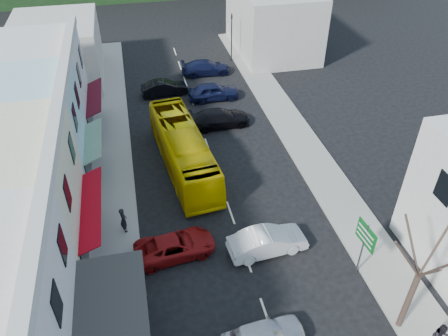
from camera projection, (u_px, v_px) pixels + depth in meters
The scene contains 18 objects.
ground at pixel (246, 258), 25.59m from camera, with size 120.00×120.00×0.00m, color black.
sidewalk_left at pixel (113, 173), 32.03m from camera, with size 3.00×52.00×0.15m, color gray.
sidewalk_right at pixel (305, 147), 34.65m from camera, with size 3.00×52.00×0.15m, color gray.
shopfront_row at pixel (15, 182), 24.90m from camera, with size 8.25×30.00×8.00m.
distant_block_left at pixel (58, 52), 42.73m from camera, with size 8.00×10.00×6.00m, color #B7B2A8.
distant_block_right at pixel (273, 20), 48.79m from camera, with size 8.00×12.00×7.00m, color #B7B2A8.
bus at pixel (183, 150), 31.77m from camera, with size 2.50×11.60×3.10m, color #E2C204.
car_silver at pixel (264, 336), 20.78m from camera, with size 1.80×4.40×1.40m, color silver.
car_white at pixel (267, 242), 25.63m from camera, with size 1.80×4.40×1.40m, color silver.
car_red at pixel (175, 245), 25.43m from camera, with size 1.90×4.60×1.40m, color maroon.
car_black_near at pixel (220, 119), 37.01m from camera, with size 1.84×4.50×1.40m, color black.
car_navy_mid at pixel (214, 93), 40.83m from camera, with size 1.80×4.40×1.40m, color black.
car_black_far at pixel (164, 88), 41.54m from camera, with size 1.80×4.40×1.40m, color black.
car_navy_far at pixel (206, 68), 45.26m from camera, with size 1.84×4.50×1.40m, color black.
pedestrian_left at pixel (124, 220), 26.70m from camera, with size 0.60×0.40×1.70m, color black.
direction_sign at pixel (362, 250), 23.65m from camera, with size 0.33×1.67×3.68m, color #09551A, non-canonical shape.
street_tree at pixel (418, 276), 19.66m from camera, with size 2.98×2.98×7.80m, color #372820, non-canonical shape.
traffic_signal at pixel (232, 38), 46.98m from camera, with size 0.77×1.13×5.14m, color black, non-canonical shape.
Camera 1 is at (-5.06, -16.56, 19.62)m, focal length 35.00 mm.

